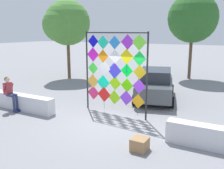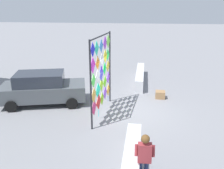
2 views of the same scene
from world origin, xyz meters
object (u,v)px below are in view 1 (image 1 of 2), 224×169
object	(u,v)px
kite_display_rack	(115,69)
seated_vendor	(10,91)
parked_car	(155,84)
cardboard_box_large	(140,144)
tree_palm_like	(65,23)
tree_far_right	(194,19)

from	to	relation	value
kite_display_rack	seated_vendor	size ratio (longest dim) A/B	2.25
kite_display_rack	seated_vendor	bearing A→B (deg)	-155.78
kite_display_rack	parked_car	distance (m)	3.40
cardboard_box_large	parked_car	bearing A→B (deg)	104.48
parked_car	tree_palm_like	distance (m)	8.74
seated_vendor	tree_palm_like	world-z (taller)	tree_palm_like
tree_far_right	cardboard_box_large	bearing A→B (deg)	-85.55
cardboard_box_large	tree_far_right	world-z (taller)	tree_far_right
parked_car	tree_far_right	xyz separation A→B (m)	(0.52, 6.77, 3.60)
cardboard_box_large	tree_far_right	distance (m)	13.29
tree_far_right	tree_palm_like	distance (m)	9.35
kite_display_rack	tree_palm_like	xyz separation A→B (m)	(-6.94, 5.46, 2.15)
seated_vendor	tree_far_right	world-z (taller)	tree_far_right
seated_vendor	tree_far_right	distance (m)	13.47
kite_display_rack	parked_car	size ratio (longest dim) A/B	0.81
seated_vendor	tree_far_right	xyz separation A→B (m)	(5.54, 11.77, 3.48)
seated_vendor	tree_palm_like	bearing A→B (deg)	110.14
cardboard_box_large	tree_palm_like	world-z (taller)	tree_palm_like
cardboard_box_large	tree_far_right	bearing A→B (deg)	94.45
kite_display_rack	parked_car	bearing A→B (deg)	75.73
kite_display_rack	seated_vendor	world-z (taller)	kite_display_rack
cardboard_box_large	tree_palm_like	bearing A→B (deg)	138.49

